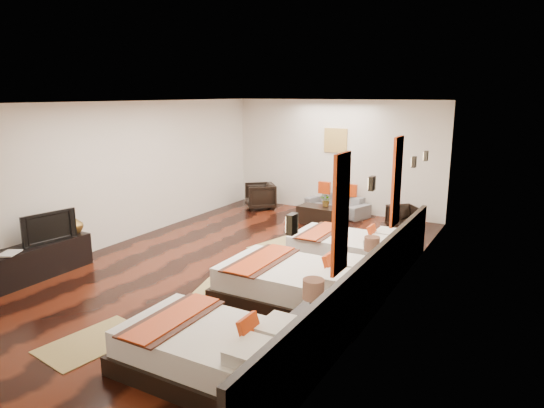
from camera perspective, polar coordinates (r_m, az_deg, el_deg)
The scene contains 30 objects.
floor at distance 8.51m, azimuth -4.94°, elevation -7.38°, with size 5.50×9.50×0.01m, color black.
ceiling at distance 7.99m, azimuth -5.33°, elevation 11.81°, with size 5.50×9.50×0.01m, color white.
back_wall at distance 12.30m, azimuth 7.48°, elevation 5.59°, with size 5.50×0.01×2.80m, color silver.
left_wall at distance 9.93m, azimuth -18.39°, elevation 3.30°, with size 0.01×9.50×2.80m, color silver.
right_wall at distance 6.99m, azimuth 13.85°, elevation -0.25°, with size 0.01×9.50×2.80m, color silver.
headboard_panel at distance 6.56m, azimuth 11.13°, elevation -9.73°, with size 0.08×6.60×0.90m, color black.
bed_near at distance 5.43m, azimuth -6.83°, elevation -16.82°, with size 2.02×1.27×0.77m.
bed_mid at distance 6.98m, azimuth 3.11°, elevation -9.50°, with size 2.21×1.39×0.84m.
bed_far at distance 8.72m, azimuth 8.92°, elevation -5.21°, with size 1.95×1.23×0.75m.
nightstand_a at distance 5.73m, azimuth 4.81°, elevation -14.38°, with size 0.46×0.46×0.92m.
nightstand_b at distance 7.56m, azimuth 11.53°, elevation -7.86°, with size 0.43×0.43×0.86m.
jute_mat_near at distance 6.47m, azimuth -20.33°, elevation -14.97°, with size 0.75×1.20×0.01m, color #A18B52.
jute_mat_mid at distance 7.57m, azimuth -6.01°, elevation -10.03°, with size 0.75×1.20×0.01m, color #A18B52.
jute_mat_far at distance 9.62m, azimuth 1.09°, elevation -4.87°, with size 0.75×1.20×0.01m, color #A18B52.
tv_console at distance 8.84m, azimuth -25.94°, elevation -6.02°, with size 0.50×1.80×0.55m, color black.
tv at distance 8.77m, azimuth -24.99°, elevation -2.44°, with size 0.90×0.12×0.52m, color black.
book at distance 8.47m, azimuth -29.26°, elevation -5.11°, with size 0.25×0.33×0.03m, color black.
figurine at distance 9.15m, azimuth -22.34°, elevation -2.18°, with size 0.32×0.32×0.34m, color brown.
sofa at distance 12.15m, azimuth 7.66°, elevation -0.05°, with size 1.66×0.65×0.48m, color slate.
armchair_left at distance 12.60m, azimuth -1.40°, elevation 0.94°, with size 0.71×0.73×0.66m, color black.
armchair_right at distance 11.04m, azimuth 15.16°, elevation -1.57°, with size 0.58×0.59×0.54m, color black.
coffee_table at distance 11.23m, azimuth 5.68°, elevation -1.30°, with size 1.00×0.50×0.40m, color black.
table_plant at distance 11.17m, azimuth 6.42°, elevation 0.43°, with size 0.27×0.23×0.30m, color #265A1E.
orange_panel_a at distance 5.17m, azimuth 8.10°, elevation -1.18°, with size 0.04×0.40×1.30m, color #D86014.
orange_panel_b at distance 7.22m, azimuth 14.47°, elevation 2.57°, with size 0.04×0.40×1.30m, color #D86014.
sconce_near at distance 4.16m, azimuth 2.32°, elevation -2.37°, with size 0.07×0.12×0.18m.
sconce_mid at distance 6.16m, azimuth 11.65°, elevation 2.39°, with size 0.07×0.12×0.18m.
sconce_far at distance 8.26m, azimuth 16.35°, elevation 4.77°, with size 0.07×0.12×0.18m.
sconce_lounge at distance 9.13m, azimuth 17.65°, elevation 5.42°, with size 0.07×0.12×0.18m.
gold_artwork at distance 12.24m, azimuth 7.50°, elevation 7.44°, with size 0.60×0.04×0.60m, color #AD873F.
Camera 1 is at (4.52, -6.58, 2.95)m, focal length 31.97 mm.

